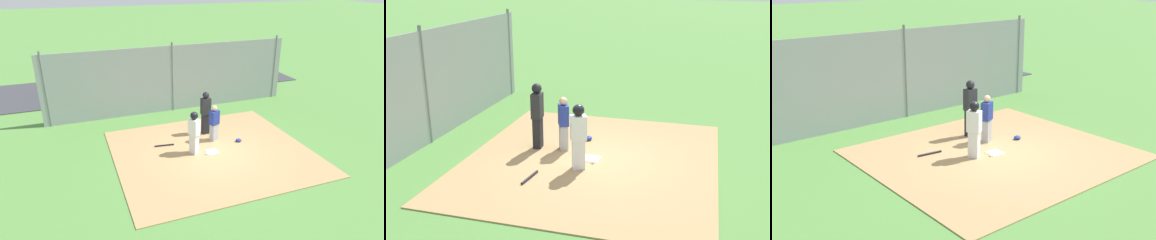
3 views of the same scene
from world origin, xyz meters
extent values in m
plane|color=#51843D|center=(0.00, 0.00, 0.00)|extent=(140.00, 140.00, 0.00)
cube|color=#A88456|center=(0.00, 0.00, 0.01)|extent=(7.20, 6.40, 0.03)
cube|color=white|center=(0.00, 0.00, 0.04)|extent=(0.46, 0.46, 0.02)
cube|color=#9E9EA3|center=(-0.47, -0.91, 0.38)|extent=(0.36, 0.33, 0.71)
cube|color=navy|center=(-0.47, -0.91, 1.02)|extent=(0.45, 0.40, 0.56)
sphere|color=tan|center=(-0.47, -0.91, 1.41)|extent=(0.22, 0.22, 0.22)
cube|color=black|center=(-0.40, -1.64, 0.47)|extent=(0.31, 0.24, 0.87)
cube|color=#232328|center=(-0.40, -1.64, 1.25)|extent=(0.39, 0.28, 0.69)
sphere|color=black|center=(-0.40, -1.64, 1.73)|extent=(0.27, 0.27, 0.27)
cube|color=silver|center=(0.67, -0.16, 0.42)|extent=(0.33, 0.37, 0.77)
cube|color=white|center=(0.67, -0.16, 1.11)|extent=(0.41, 0.46, 0.61)
sphere|color=tan|center=(0.67, -0.16, 1.53)|extent=(0.24, 0.24, 0.24)
sphere|color=black|center=(0.67, -0.16, 1.55)|extent=(0.29, 0.29, 0.29)
cylinder|color=black|center=(1.55, -1.12, 0.06)|extent=(0.76, 0.16, 0.06)
ellipsoid|color=navy|center=(-1.35, -0.43, 0.09)|extent=(0.24, 0.20, 0.12)
sphere|color=white|center=(0.28, 0.11, 0.07)|extent=(0.07, 0.07, 0.07)
cube|color=#93999E|center=(0.00, -4.80, 1.60)|extent=(12.00, 0.05, 3.20)
cylinder|color=slate|center=(-5.70, -4.80, 1.68)|extent=(0.10, 0.10, 3.35)
cylinder|color=slate|center=(0.00, -4.80, 1.68)|extent=(0.10, 0.10, 3.35)
cube|color=#38383D|center=(0.00, -9.61, 0.02)|extent=(18.00, 5.20, 0.04)
cube|color=#28428C|center=(-5.54, -9.50, 0.44)|extent=(4.36, 2.14, 0.64)
cube|color=navy|center=(-5.69, -9.52, 1.04)|extent=(2.46, 1.80, 0.56)
cylinder|color=black|center=(-4.27, -8.51, 0.34)|extent=(0.62, 0.24, 0.60)
cylinder|color=black|center=(-4.09, -10.21, 0.34)|extent=(0.62, 0.24, 0.60)
cylinder|color=black|center=(-6.98, -8.80, 0.34)|extent=(0.62, 0.24, 0.60)
cylinder|color=black|center=(-6.80, -10.49, 0.34)|extent=(0.62, 0.24, 0.60)
cube|color=#235B38|center=(2.95, -9.51, 0.44)|extent=(4.22, 1.74, 0.64)
cube|color=#1E4E2F|center=(2.80, -9.51, 1.04)|extent=(2.32, 1.59, 0.56)
cylinder|color=black|center=(1.59, -8.65, 0.34)|extent=(0.60, 0.19, 0.60)
cylinder|color=black|center=(1.57, -10.35, 0.34)|extent=(0.60, 0.19, 0.60)
camera|label=1|loc=(4.73, 10.35, 6.17)|focal=31.80mm
camera|label=2|loc=(10.81, 2.73, 4.75)|focal=43.00mm
camera|label=3|loc=(8.77, 9.43, 5.14)|focal=44.02mm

